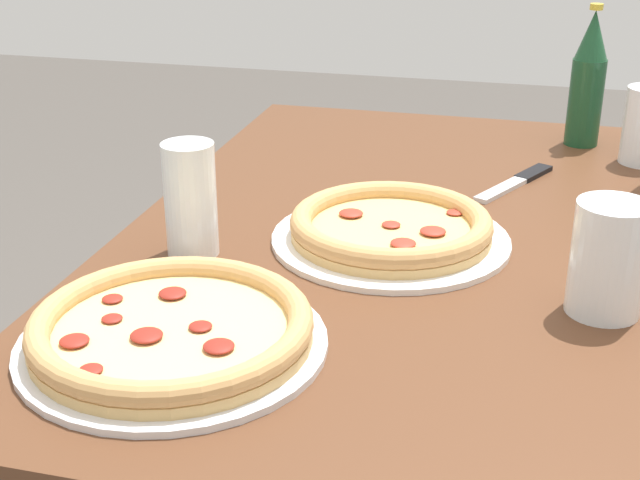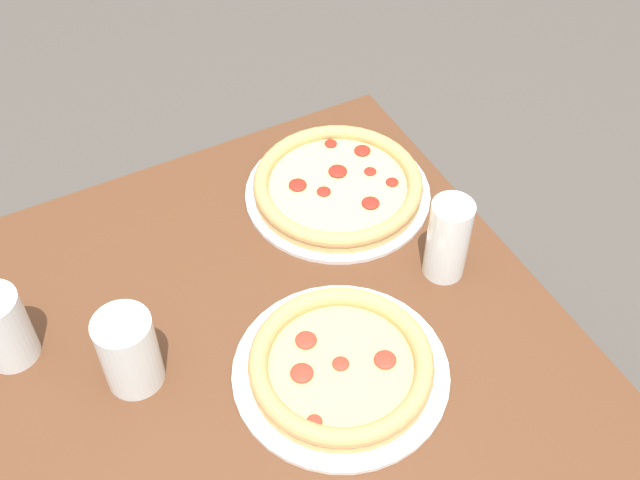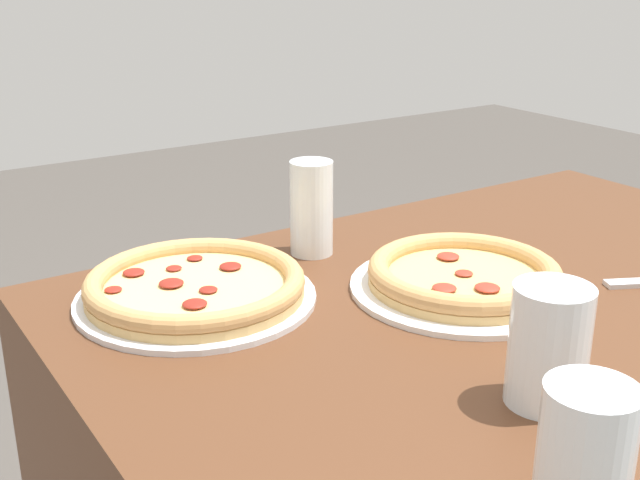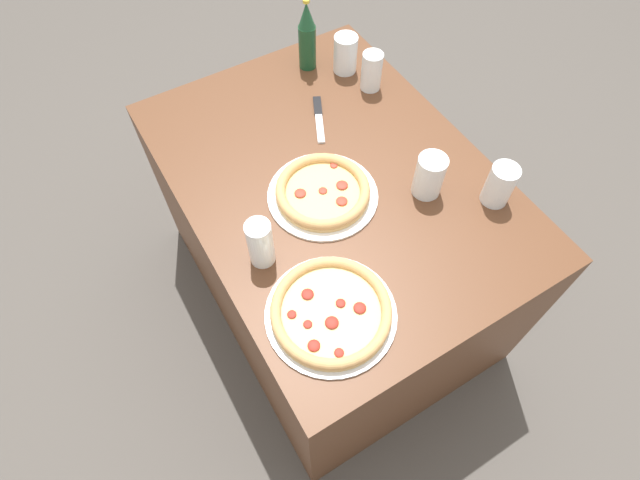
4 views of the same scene
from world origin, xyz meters
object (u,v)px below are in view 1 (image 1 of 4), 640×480
object	(u,v)px
beer_bottle	(588,80)
glass_orange_juice	(608,263)
pizza_veggie	(391,228)
knife	(517,181)
glass_iced_tea	(191,204)
pizza_margherita	(172,330)

from	to	relation	value
beer_bottle	glass_orange_juice	bearing A→B (deg)	-178.68
pizza_veggie	knife	distance (m)	0.31
beer_bottle	knife	bearing A→B (deg)	157.80
glass_orange_juice	beer_bottle	bearing A→B (deg)	1.32
glass_iced_tea	beer_bottle	distance (m)	0.78
pizza_margherita	knife	world-z (taller)	pizza_margherita
pizza_veggie	beer_bottle	distance (m)	0.58
glass_orange_juice	knife	world-z (taller)	glass_orange_juice
glass_iced_tea	knife	bearing A→B (deg)	-46.38
glass_iced_tea	beer_bottle	world-z (taller)	beer_bottle
glass_iced_tea	knife	distance (m)	0.54
pizza_margherita	glass_orange_juice	bearing A→B (deg)	-66.12
pizza_veggie	pizza_margherita	bearing A→B (deg)	152.18
pizza_veggie	glass_iced_tea	world-z (taller)	glass_iced_tea
beer_bottle	knife	size ratio (longest dim) A/B	1.26
beer_bottle	pizza_veggie	bearing A→B (deg)	154.27
pizza_veggie	glass_iced_tea	size ratio (longest dim) A/B	2.14
pizza_veggie	pizza_margherita	distance (m)	0.37
pizza_margherita	knife	distance (m)	0.68
glass_orange_juice	beer_bottle	size ratio (longest dim) A/B	0.53
glass_iced_tea	knife	xyz separation A→B (m)	(0.37, -0.39, -0.06)
pizza_veggie	glass_orange_juice	xyz separation A→B (m)	(-0.13, -0.26, 0.04)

